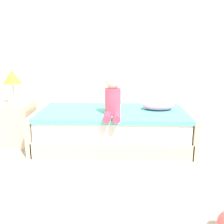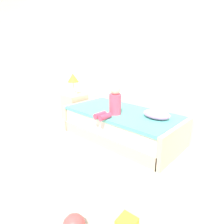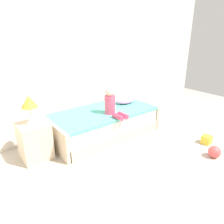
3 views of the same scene
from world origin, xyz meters
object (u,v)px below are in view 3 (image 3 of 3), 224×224
(bed, at_px, (104,123))
(table_lamp, at_px, (29,103))
(toy_block, at_px, (207,140))
(pillow, at_px, (125,100))
(toy_ball, at_px, (214,152))
(nightstand, at_px, (35,141))
(child_figure, at_px, (112,104))

(bed, bearing_deg, table_lamp, 179.87)
(table_lamp, relative_size, toy_block, 2.94)
(pillow, bearing_deg, table_lamp, -177.20)
(pillow, height_order, toy_ball, pillow)
(table_lamp, xyz_separation_m, pillow, (1.98, 0.10, -0.37))
(toy_ball, bearing_deg, pillow, 99.02)
(bed, relative_size, pillow, 4.80)
(bed, height_order, toy_block, bed)
(nightstand, height_order, table_lamp, table_lamp)
(bed, distance_m, child_figure, 0.51)
(table_lamp, height_order, toy_ball, table_lamp)
(child_figure, bearing_deg, pillow, 27.87)
(child_figure, bearing_deg, nightstand, 170.32)
(child_figure, bearing_deg, toy_block, -44.42)
(bed, xyz_separation_m, child_figure, (0.01, -0.23, 0.46))
(bed, xyz_separation_m, table_lamp, (-1.35, 0.00, 0.69))
(bed, distance_m, toy_block, 1.92)
(nightstand, height_order, toy_ball, nightstand)
(nightstand, xyz_separation_m, toy_ball, (2.27, -1.76, -0.20))
(bed, xyz_separation_m, toy_ball, (0.92, -1.76, -0.15))
(child_figure, distance_m, toy_block, 1.85)
(pillow, height_order, toy_block, pillow)
(bed, height_order, pillow, pillow)
(toy_ball, bearing_deg, toy_block, 43.66)
(bed, relative_size, toy_block, 13.79)
(child_figure, relative_size, toy_ball, 2.60)
(toy_block, bearing_deg, nightstand, 150.86)
(nightstand, relative_size, child_figure, 1.18)
(nightstand, xyz_separation_m, table_lamp, (0.00, 0.00, 0.64))
(nightstand, bearing_deg, pillow, 2.80)
(child_figure, relative_size, pillow, 1.16)
(pillow, bearing_deg, bed, -170.96)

